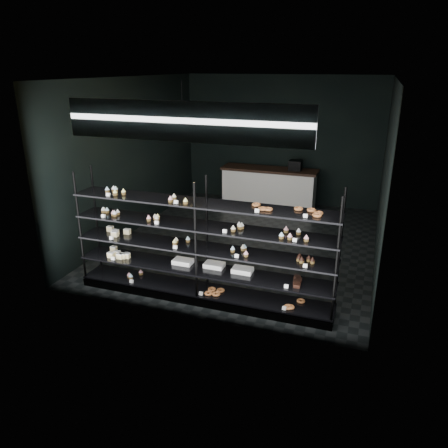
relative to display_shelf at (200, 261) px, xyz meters
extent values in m
cube|color=black|center=(0.01, 2.45, -0.62)|extent=(5.00, 6.00, 0.01)
cube|color=black|center=(0.01, 2.45, 2.57)|extent=(5.00, 6.00, 0.01)
cube|color=black|center=(0.01, 5.45, 0.97)|extent=(5.00, 0.01, 3.20)
cube|color=black|center=(0.01, -0.55, 0.97)|extent=(5.00, 0.01, 3.20)
cube|color=black|center=(-2.49, 2.45, 0.97)|extent=(0.01, 6.00, 3.20)
cube|color=black|center=(2.51, 2.45, 0.97)|extent=(0.01, 6.00, 3.20)
cube|color=black|center=(0.03, 0.00, -0.57)|extent=(4.00, 0.50, 0.12)
cylinder|color=black|center=(-1.94, -0.22, 0.36)|extent=(0.04, 0.04, 1.85)
cylinder|color=black|center=(-1.94, 0.22, 0.36)|extent=(0.04, 0.04, 1.85)
cylinder|color=black|center=(0.03, -0.22, 0.36)|extent=(0.04, 0.04, 1.85)
cylinder|color=black|center=(0.03, 0.22, 0.36)|extent=(0.04, 0.04, 1.85)
cylinder|color=black|center=(2.00, -0.22, 0.36)|extent=(0.04, 0.04, 1.85)
cylinder|color=black|center=(2.00, 0.22, 0.36)|extent=(0.04, 0.04, 1.85)
cube|color=black|center=(0.03, 0.00, -0.48)|extent=(4.00, 0.50, 0.03)
cube|color=black|center=(0.03, 0.00, -0.13)|extent=(4.00, 0.50, 0.02)
cube|color=black|center=(0.03, 0.00, 0.22)|extent=(4.00, 0.50, 0.02)
cube|color=black|center=(0.03, 0.00, 0.57)|extent=(4.00, 0.50, 0.02)
cube|color=black|center=(0.03, 0.00, 0.92)|extent=(4.00, 0.50, 0.02)
cube|color=white|center=(-1.37, -0.18, 0.96)|extent=(0.06, 0.04, 0.06)
cube|color=white|center=(-0.23, -0.18, 0.96)|extent=(0.05, 0.04, 0.06)
cube|color=white|center=(0.92, -0.18, 0.96)|extent=(0.05, 0.04, 0.06)
cube|color=white|center=(1.53, -0.18, 0.96)|extent=(0.06, 0.04, 0.06)
cube|color=white|center=(-1.55, -0.18, 0.61)|extent=(0.06, 0.04, 0.06)
cube|color=white|center=(-0.64, -0.18, 0.61)|extent=(0.05, 0.04, 0.06)
cube|color=white|center=(0.49, -0.18, 0.61)|extent=(0.05, 0.04, 0.06)
cube|color=white|center=(1.42, -0.18, 0.61)|extent=(0.06, 0.04, 0.06)
cube|color=white|center=(-1.44, -0.18, 0.26)|extent=(0.06, 0.04, 0.06)
cube|color=white|center=(-0.35, -0.18, 0.26)|extent=(0.06, 0.04, 0.06)
cube|color=white|center=(0.67, -0.18, 0.26)|extent=(0.05, 0.04, 0.06)
cube|color=white|center=(1.60, -0.18, 0.26)|extent=(0.06, 0.04, 0.06)
cube|color=white|center=(-1.45, -0.18, -0.09)|extent=(0.06, 0.04, 0.06)
cube|color=white|center=(1.37, -0.18, -0.09)|extent=(0.06, 0.04, 0.06)
cube|color=white|center=(-1.16, -0.18, -0.44)|extent=(0.06, 0.04, 0.06)
cube|color=white|center=(0.12, -0.18, -0.44)|extent=(0.05, 0.04, 0.06)
cube|color=white|center=(1.34, -0.18, -0.44)|extent=(0.06, 0.04, 0.06)
cube|color=#0B163B|center=(0.01, -0.47, 2.12)|extent=(3.20, 0.04, 0.45)
cube|color=white|center=(0.01, -0.49, 2.12)|extent=(3.30, 0.02, 0.50)
cylinder|color=black|center=(-0.75, 1.16, 2.26)|extent=(0.01, 0.01, 0.57)
sphere|color=#FFC059|center=(-0.75, 1.16, 1.82)|extent=(0.31, 0.31, 0.31)
cube|color=silver|center=(-0.15, 4.95, -0.17)|extent=(2.30, 0.60, 0.92)
cube|color=black|center=(-0.15, 4.95, 0.32)|extent=(2.39, 0.65, 0.06)
cube|color=black|center=(0.49, 4.95, 0.48)|extent=(0.30, 0.30, 0.25)
camera|label=1|loc=(2.31, -5.52, 2.79)|focal=35.00mm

